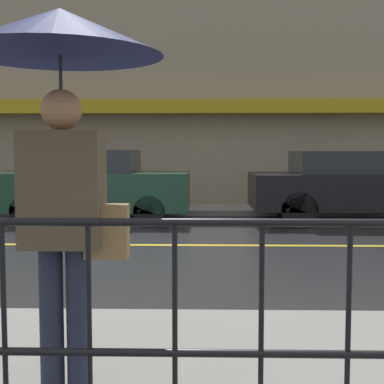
# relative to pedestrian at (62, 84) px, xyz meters

# --- Properties ---
(ground_plane) EXTENTS (80.00, 80.00, 0.00)m
(ground_plane) POSITION_rel_pedestrian_xyz_m (-0.66, 5.37, -1.84)
(ground_plane) COLOR #262628
(sidewalk_far) EXTENTS (28.00, 1.76, 0.12)m
(sidewalk_far) POSITION_rel_pedestrian_xyz_m (-0.66, 10.07, -1.78)
(sidewalk_far) COLOR gray
(sidewalk_far) RESTS_ON ground_plane
(lane_marking) EXTENTS (25.20, 0.12, 0.01)m
(lane_marking) POSITION_rel_pedestrian_xyz_m (-0.66, 5.37, -1.83)
(lane_marking) COLOR gold
(lane_marking) RESTS_ON ground_plane
(building_storefront) EXTENTS (28.00, 0.85, 5.62)m
(building_storefront) POSITION_rel_pedestrian_xyz_m (-0.66, 11.08, 0.96)
(building_storefront) COLOR gray
(building_storefront) RESTS_ON ground_plane
(pedestrian) EXTENTS (1.13, 1.13, 2.12)m
(pedestrian) POSITION_rel_pedestrian_xyz_m (0.00, 0.00, 0.00)
(pedestrian) COLOR #23283D
(pedestrian) RESTS_ON sidewalk_near
(car_dark_green) EXTENTS (3.92, 1.75, 1.50)m
(car_dark_green) POSITION_rel_pedestrian_xyz_m (-1.55, 8.19, -1.07)
(car_dark_green) COLOR #193828
(car_dark_green) RESTS_ON ground_plane
(car_black) EXTENTS (4.47, 1.91, 1.48)m
(car_black) POSITION_rel_pedestrian_xyz_m (3.95, 8.19, -1.06)
(car_black) COLOR black
(car_black) RESTS_ON ground_plane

